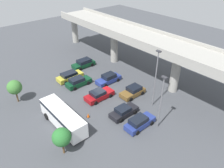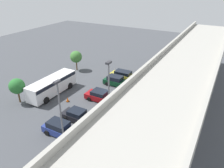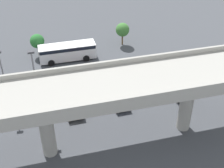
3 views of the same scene
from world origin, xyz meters
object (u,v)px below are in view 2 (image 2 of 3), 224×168
object	(u,v)px
lamp_post_mid_lot	(60,112)
tree_front_centre	(17,86)
parked_car_2	(117,81)
parked_car_7	(61,129)
traffic_cone	(68,100)
parked_car_0	(156,75)
shuttle_bus	(52,85)
lamp_post_near_aisle	(109,97)
parked_car_6	(78,116)
parked_car_5	(122,115)
tree_front_left	(76,57)
parked_car_3	(137,95)
parked_car_1	(124,75)
parked_car_4	(101,96)

from	to	relation	value
lamp_post_mid_lot	tree_front_centre	bearing A→B (deg)	-110.09
parked_car_2	parked_car_7	bearing A→B (deg)	-88.34
tree_front_centre	traffic_cone	size ratio (longest dim) A/B	5.21
lamp_post_mid_lot	parked_car_7	bearing A→B (deg)	-130.46
lamp_post_mid_lot	parked_car_0	bearing A→B (deg)	173.08
shuttle_bus	lamp_post_near_aisle	xyz separation A→B (m)	(4.96, 12.74, 3.71)
lamp_post_near_aisle	lamp_post_mid_lot	world-z (taller)	lamp_post_near_aisle
parked_car_6	tree_front_centre	bearing A→B (deg)	-177.75
parked_car_5	tree_front_left	size ratio (longest dim) A/B	1.14
parked_car_7	traffic_cone	bearing A→B (deg)	123.60
parked_car_3	traffic_cone	distance (m)	10.12
parked_car_1	parked_car_2	world-z (taller)	parked_car_2
parked_car_7	parked_car_4	bearing A→B (deg)	90.36
lamp_post_near_aisle	tree_front_centre	size ratio (longest dim) A/B	2.49
parked_car_6	shuttle_bus	distance (m)	8.62
parked_car_0	tree_front_centre	distance (m)	22.36
parked_car_4	parked_car_6	size ratio (longest dim) A/B	1.09
parked_car_3	parked_car_1	bearing A→B (deg)	-48.04
parked_car_0	parked_car_5	xyz separation A→B (m)	(13.79, 0.27, -0.03)
parked_car_4	parked_car_6	distance (m)	5.65
parked_car_3	lamp_post_near_aisle	xyz separation A→B (m)	(9.65, 0.76, 4.51)
parked_car_5	lamp_post_near_aisle	bearing A→B (deg)	95.90
tree_front_left	tree_front_centre	xyz separation A→B (m)	(13.78, 0.26, -0.12)
parked_car_7	tree_front_centre	xyz separation A→B (m)	(-2.75, -10.03, 1.77)
parked_car_4	parked_car_5	bearing A→B (deg)	-31.22
parked_car_4	lamp_post_mid_lot	distance (m)	11.28
parked_car_0	parked_car_4	xyz separation A→B (m)	(10.89, -4.52, -0.07)
shuttle_bus	lamp_post_mid_lot	bearing A→B (deg)	47.85
tree_front_left	traffic_cone	world-z (taller)	tree_front_left
parked_car_0	lamp_post_mid_lot	size ratio (longest dim) A/B	0.60
tree_front_left	lamp_post_mid_lot	bearing A→B (deg)	33.87
parked_car_3	tree_front_left	bearing A→B (deg)	-18.30
parked_car_2	lamp_post_mid_lot	bearing A→B (deg)	-81.80
parked_car_5	shuttle_bus	world-z (taller)	shuttle_bus
parked_car_5	tree_front_left	bearing A→B (deg)	-35.29
lamp_post_mid_lot	traffic_cone	bearing A→B (deg)	-142.42
traffic_cone	parked_car_6	bearing A→B (deg)	54.06
parked_car_6	lamp_post_mid_lot	bearing A→B (deg)	-69.02
tree_front_left	traffic_cone	xyz separation A→B (m)	(10.37, 6.20, -2.33)
parked_car_4	parked_car_5	world-z (taller)	parked_car_5
parked_car_1	lamp_post_near_aisle	size ratio (longest dim) A/B	0.54
parked_car_0	parked_car_3	size ratio (longest dim) A/B	0.99
parked_car_5	parked_car_6	distance (m)	5.42
lamp_post_near_aisle	tree_front_centre	distance (m)	15.42
parked_car_2	tree_front_centre	world-z (taller)	tree_front_centre
parked_car_1	parked_car_5	world-z (taller)	parked_car_5
parked_car_0	parked_car_4	bearing A→B (deg)	67.46
parked_car_6	tree_front_left	xyz separation A→B (m)	(-13.38, -10.35, 1.98)
parked_car_1	parked_car_3	size ratio (longest dim) A/B	1.02
parked_car_0	parked_car_7	xyz separation A→B (m)	(19.69, -4.47, -0.01)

